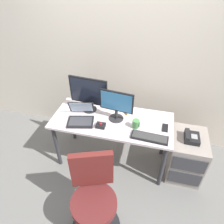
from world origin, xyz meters
name	(u,v)px	position (x,y,z in m)	size (l,w,h in m)	color
ground_plane	(112,158)	(0.00, 0.00, 0.00)	(8.00, 8.00, 0.00)	slate
back_wall	(125,47)	(0.00, 0.67, 1.40)	(6.00, 0.10, 2.80)	beige
desk	(112,125)	(0.00, 0.00, 0.64)	(1.49, 0.65, 0.73)	silver
file_cabinet	(186,155)	(0.97, 0.02, 0.31)	(0.42, 0.53, 0.61)	gray
desk_phone	(191,137)	(0.96, 0.00, 0.65)	(0.17, 0.20, 0.09)	black
office_chair	(94,201)	(0.04, -0.91, 0.45)	(0.53, 0.54, 0.97)	black
monitor_main	(88,93)	(-0.33, 0.13, 0.99)	(0.49, 0.18, 0.46)	#262628
monitor_side	(116,104)	(0.05, 0.03, 0.95)	(0.41, 0.18, 0.39)	#262628
keyboard	(150,137)	(0.48, -0.21, 0.74)	(0.42, 0.16, 0.03)	black
laptop	(81,116)	(-0.37, -0.09, 0.78)	(0.37, 0.38, 0.22)	black
trackball_mouse	(101,125)	(-0.10, -0.16, 0.75)	(0.11, 0.09, 0.07)	black
coffee_mug	(136,124)	(0.31, -0.07, 0.78)	(0.09, 0.08, 0.10)	#468648
cell_phone	(165,128)	(0.64, 0.00, 0.73)	(0.07, 0.14, 0.01)	black
banana	(126,110)	(0.13, 0.21, 0.75)	(0.19, 0.04, 0.04)	yellow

